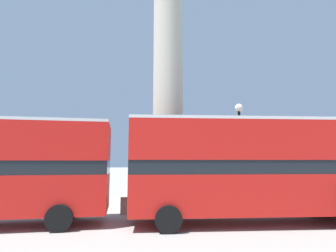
{
  "coord_description": "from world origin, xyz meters",
  "views": [
    {
      "loc": [
        -2.46,
        -16.25,
        2.58
      ],
      "look_at": [
        0.0,
        0.0,
        4.81
      ],
      "focal_mm": 28.0,
      "sensor_mm": 36.0,
      "label": 1
    }
  ],
  "objects_px": {
    "bus_c": "(248,165)",
    "equestrian_statue": "(289,173)",
    "street_lamp": "(240,148)",
    "monument_column": "(168,100)"
  },
  "relations": [
    {
      "from": "bus_c",
      "to": "equestrian_statue",
      "type": "bearing_deg",
      "value": 55.51
    },
    {
      "from": "equestrian_statue",
      "to": "bus_c",
      "type": "bearing_deg",
      "value": -124.18
    },
    {
      "from": "bus_c",
      "to": "equestrian_statue",
      "type": "distance_m",
      "value": 14.88
    },
    {
      "from": "bus_c",
      "to": "street_lamp",
      "type": "relative_size",
      "value": 1.78
    },
    {
      "from": "equestrian_statue",
      "to": "street_lamp",
      "type": "bearing_deg",
      "value": -128.91
    },
    {
      "from": "monument_column",
      "to": "equestrian_statue",
      "type": "relative_size",
      "value": 3.36
    },
    {
      "from": "monument_column",
      "to": "street_lamp",
      "type": "distance_m",
      "value": 5.55
    },
    {
      "from": "monument_column",
      "to": "street_lamp",
      "type": "relative_size",
      "value": 3.25
    },
    {
      "from": "monument_column",
      "to": "equestrian_statue",
      "type": "xyz_separation_m",
      "value": [
        12.08,
        5.99,
        -4.95
      ]
    },
    {
      "from": "bus_c",
      "to": "equestrian_statue",
      "type": "relative_size",
      "value": 1.84
    }
  ]
}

